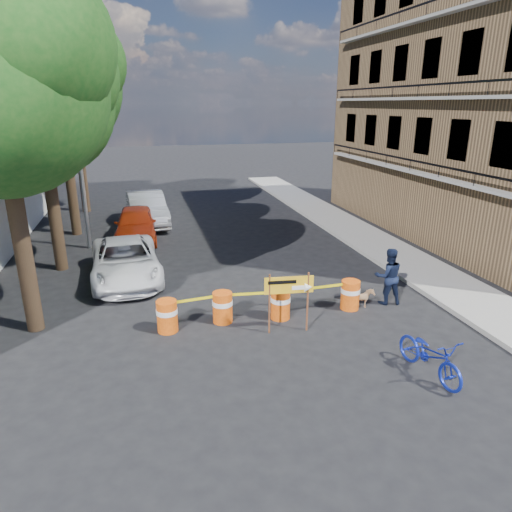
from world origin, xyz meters
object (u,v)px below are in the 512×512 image
barrel_far_right (350,294)px  bicycle (433,336)px  barrel_mid_right (280,303)px  suv_white (126,261)px  detour_sign (295,289)px  pedestrian (388,276)px  dog (362,299)px  sedan_silver (147,209)px  sedan_red (136,224)px  barrel_far_left (167,315)px  barrel_mid_left (223,307)px

barrel_far_right → bicycle: bicycle is taller
barrel_mid_right → suv_white: 6.17m
detour_sign → pedestrian: size_ratio=0.95×
pedestrian → dog: (-0.94, -0.20, -0.58)m
sedan_silver → dog: bearing=-68.3°
suv_white → sedan_red: 4.97m
barrel_mid_right → dog: size_ratio=1.22×
bicycle → dog: size_ratio=2.70×
barrel_far_right → sedan_red: sedan_red is taller
barrel_far_left → pedestrian: 6.78m
barrel_mid_left → barrel_mid_right: (1.66, -0.18, 0.00)m
dog → sedan_silver: size_ratio=0.15×
sedan_silver → suv_white: bearing=-101.7°
dog → suv_white: bearing=45.6°
barrel_mid_left → barrel_mid_right: same height
barrel_mid_left → bicycle: bicycle is taller
barrel_far_left → pedestrian: size_ratio=0.50×
barrel_mid_left → sedan_red: size_ratio=0.20×
barrel_mid_right → pedestrian: bearing=3.2°
suv_white → pedestrian: bearing=-31.1°
pedestrian → bicycle: (-1.11, -3.85, 0.10)m
barrel_far_right → sedan_silver: size_ratio=0.18×
bicycle → barrel_far_left: bearing=139.0°
dog → sedan_silver: (-6.02, 12.12, 0.52)m
pedestrian → barrel_mid_left: bearing=9.1°
barrel_far_right → detour_sign: (-2.13, -0.98, 0.77)m
barrel_mid_left → sedan_silver: (-1.76, 11.93, 0.36)m
detour_sign → pedestrian: bearing=23.8°
barrel_far_left → bicycle: (5.65, -3.66, 0.53)m
barrel_mid_left → pedestrian: pedestrian is taller
bicycle → suv_white: size_ratio=0.40×
barrel_mid_left → pedestrian: bearing=0.2°
pedestrian → bicycle: bearing=82.9°
barrel_mid_left → dog: size_ratio=1.22×
pedestrian → sedan_silver: size_ratio=0.36×
barrel_far_left → suv_white: 4.51m
barrel_far_right → pedestrian: bearing=4.2°
sedan_silver → barrel_mid_right: bearing=-78.9°
barrel_far_right → detour_sign: bearing=-155.3°
barrel_far_left → suv_white: suv_white is taller
detour_sign → barrel_mid_left: bearing=155.6°
barrel_far_left → barrel_far_right: same height
bicycle → sedan_silver: (-5.85, 15.77, -0.17)m
barrel_far_right → suv_white: 7.87m
barrel_far_left → detour_sign: 3.54m
dog → sedan_silver: 13.54m
pedestrian → sedan_silver: (-6.96, 11.91, -0.07)m
barrel_far_left → bicycle: size_ratio=0.45×
barrel_far_left → dog: 5.82m
detour_sign → bicycle: bicycle is taller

